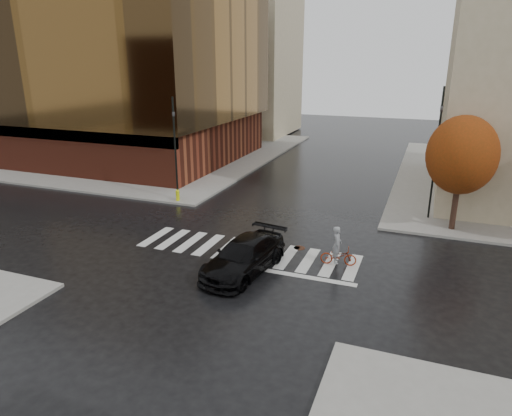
% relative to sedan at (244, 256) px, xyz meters
% --- Properties ---
extents(ground, '(120.00, 120.00, 0.00)m').
position_rel_sedan_xyz_m(ground, '(-0.81, 1.80, -0.78)').
color(ground, black).
rests_on(ground, ground).
extents(sidewalk_nw, '(30.00, 30.00, 0.15)m').
position_rel_sedan_xyz_m(sidewalk_nw, '(-21.81, 22.80, -0.71)').
color(sidewalk_nw, gray).
rests_on(sidewalk_nw, ground).
extents(crosswalk, '(12.00, 3.00, 0.01)m').
position_rel_sedan_xyz_m(crosswalk, '(-0.81, 2.30, -0.78)').
color(crosswalk, silver).
rests_on(crosswalk, ground).
extents(office_glass, '(27.00, 19.00, 16.00)m').
position_rel_sedan_xyz_m(office_glass, '(-22.81, 19.79, 7.49)').
color(office_glass, maroon).
rests_on(office_glass, sidewalk_nw).
extents(building_nw_far, '(14.00, 12.00, 20.00)m').
position_rel_sedan_xyz_m(building_nw_far, '(-16.81, 38.80, 9.37)').
color(building_nw_far, tan).
rests_on(building_nw_far, sidewalk_nw).
extents(tree_ne_a, '(3.80, 3.80, 6.50)m').
position_rel_sedan_xyz_m(tree_ne_a, '(9.19, 9.20, 3.67)').
color(tree_ne_a, black).
rests_on(tree_ne_a, sidewalk_ne).
extents(sedan, '(2.97, 5.67, 1.57)m').
position_rel_sedan_xyz_m(sedan, '(0.00, 0.00, 0.00)').
color(sedan, black).
rests_on(sedan, ground).
extents(cyclist, '(1.79, 0.85, 1.95)m').
position_rel_sedan_xyz_m(cyclist, '(3.92, 2.34, -0.12)').
color(cyclist, maroon).
rests_on(cyclist, ground).
extents(traffic_light_nw, '(0.21, 0.19, 6.98)m').
position_rel_sedan_xyz_m(traffic_light_nw, '(-8.54, 8.56, 3.31)').
color(traffic_light_nw, black).
rests_on(traffic_light_nw, sidewalk_nw).
extents(traffic_light_ne, '(0.18, 0.21, 7.88)m').
position_rel_sedan_xyz_m(traffic_light_ne, '(7.88, 10.80, 3.92)').
color(traffic_light_ne, black).
rests_on(traffic_light_ne, sidewalk_ne).
extents(fire_hydrant, '(0.27, 0.27, 0.77)m').
position_rel_sedan_xyz_m(fire_hydrant, '(-8.39, 8.30, -0.21)').
color(fire_hydrant, '#D9E10D').
rests_on(fire_hydrant, sidewalk_nw).
extents(manhole, '(0.74, 0.74, 0.01)m').
position_rel_sedan_xyz_m(manhole, '(1.66, 3.63, -0.78)').
color(manhole, '#472819').
rests_on(manhole, ground).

